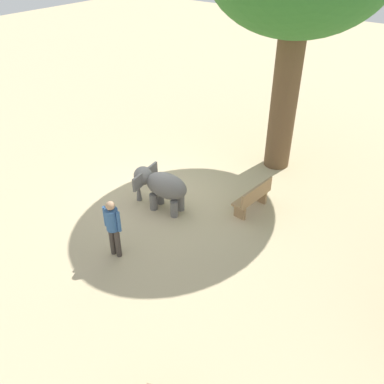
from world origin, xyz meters
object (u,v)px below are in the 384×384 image
(person_handler, at_px, (113,225))
(feed_bucket, at_px, (151,176))
(elephant, at_px, (161,186))
(wooden_bench, at_px, (253,197))

(person_handler, distance_m, feed_bucket, 3.66)
(elephant, xyz_separation_m, wooden_bench, (-1.47, 2.19, -0.30))
(elephant, relative_size, feed_bucket, 4.86)
(elephant, height_order, wooden_bench, elephant)
(elephant, bearing_deg, wooden_bench, -153.85)
(wooden_bench, relative_size, feed_bucket, 3.98)
(person_handler, height_order, wooden_bench, person_handler)
(elephant, relative_size, person_handler, 1.08)
(wooden_bench, bearing_deg, feed_bucket, 104.26)
(person_handler, bearing_deg, elephant, 4.55)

